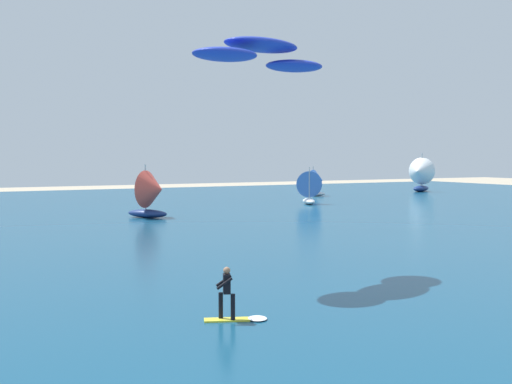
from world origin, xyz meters
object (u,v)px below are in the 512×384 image
object	(u,v)px
sailboat_outermost	(153,194)
kite	(262,54)
sailboat_mid_left	(308,187)
sailboat_mid_right	(420,174)
kitesurfer	(233,301)
sailboat_anchored_offshore	(317,183)

from	to	relation	value
sailboat_outermost	kite	bearing A→B (deg)	-99.07
sailboat_mid_left	sailboat_mid_right	bearing A→B (deg)	24.21
kitesurfer	sailboat_mid_left	distance (m)	48.25
kitesurfer	sailboat_outermost	xyz separation A→B (m)	(8.36, 32.26, 1.40)
kite	sailboat_mid_right	world-z (taller)	kite
kite	sailboat_anchored_offshore	distance (m)	54.76
kitesurfer	sailboat_anchored_offshore	size ratio (longest dim) A/B	0.54
sailboat_outermost	sailboat_mid_right	bearing A→B (deg)	22.41
sailboat_anchored_offshore	kitesurfer	bearing A→B (deg)	-125.84
kitesurfer	kite	bearing A→B (deg)	54.45
sailboat_mid_left	sailboat_anchored_offshore	world-z (taller)	sailboat_mid_left
kite	sailboat_mid_left	size ratio (longest dim) A/B	1.90
kitesurfer	sailboat_mid_left	world-z (taller)	sailboat_mid_left
kitesurfer	sailboat_mid_left	bearing A→B (deg)	54.65
kitesurfer	sailboat_mid_left	xyz separation A→B (m)	(27.91, 39.34, 1.18)
sailboat_outermost	sailboat_mid_left	bearing A→B (deg)	19.92
sailboat_anchored_offshore	sailboat_outermost	xyz separation A→B (m)	(-27.56, -17.47, 0.29)
sailboat_mid_right	sailboat_outermost	xyz separation A→B (m)	(-45.79, -18.88, -0.48)
kite	sailboat_outermost	world-z (taller)	kite
sailboat_mid_right	sailboat_outermost	size ratio (longest dim) A/B	1.24
kitesurfer	kite	size ratio (longest dim) A/B	0.27
kite	sailboat_mid_left	xyz separation A→B (m)	(23.77, 33.56, -7.46)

